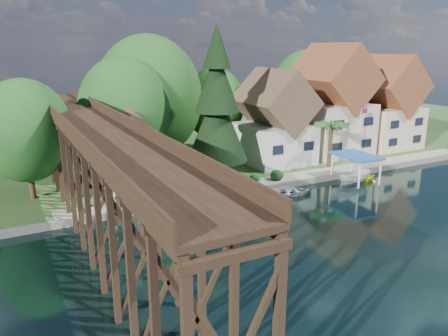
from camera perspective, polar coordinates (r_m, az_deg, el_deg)
The scene contains 18 objects.
ground at distance 37.31m, azimuth 11.14°, elevation -6.71°, with size 140.00×140.00×0.00m, color black.
bank at distance 65.98m, azimuth -7.50°, elevation 3.52°, with size 140.00×52.00×0.50m, color #2A4F1F.
seawall at distance 45.45m, azimuth 8.86°, elevation -2.06°, with size 60.00×0.40×0.62m, color slate.
promenade at distance 47.53m, azimuth 9.89°, elevation -1.04°, with size 50.00×2.60×0.06m, color gray.
trestle_bridge at distance 33.53m, azimuth -16.31°, elevation 0.04°, with size 4.12×44.18×9.30m.
house_left at distance 52.34m, azimuth 6.56°, elevation 5.82°, with size 7.64×8.64×11.02m.
house_center at distance 58.00m, azimuth 13.78°, elevation 7.72°, with size 8.65×9.18×13.89m.
house_right at distance 64.01m, azimuth 20.18°, elevation 7.35°, with size 8.15×8.64×12.45m.
shed at distance 43.80m, azimuth -12.27°, elevation 1.87°, with size 5.09×5.40×7.85m.
bg_trees at distance 53.57m, azimuth -1.95°, elevation 8.47°, with size 49.90×13.30×10.57m.
shrubs at distance 41.91m, azimuth -1.65°, elevation -2.09°, with size 15.76×2.47×1.70m.
conifer at distance 44.91m, azimuth -0.92°, elevation 8.05°, with size 6.37×6.37×15.68m.
palm_tree at distance 50.67m, azimuth 13.83°, elevation 5.35°, with size 4.60×4.60×5.52m.
flagpole at distance 55.00m, azimuth 17.41°, elevation 4.92°, with size 1.00×0.09×6.38m.
tugboat at distance 39.50m, azimuth 0.42°, elevation -4.12°, with size 3.26×2.34×2.13m.
boat_white_a at distance 43.01m, azimuth 8.59°, elevation -2.92°, with size 2.95×4.14×0.86m, color white.
boat_canopy at distance 47.72m, azimuth 16.76°, elevation -0.41°, with size 3.96×4.96×3.11m.
boat_yellow at distance 49.25m, azimuth 18.29°, elevation -0.95°, with size 1.94×2.25×1.19m, color #FCFB1C.
Camera 1 is at (-22.00, -26.65, 14.05)m, focal length 35.00 mm.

